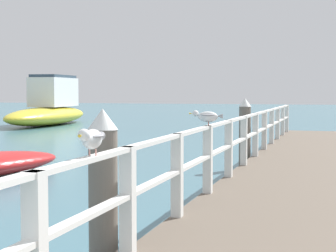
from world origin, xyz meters
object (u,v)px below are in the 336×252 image
object	(u,v)px
seagull_foreground	(92,138)
seagull_background	(207,116)
boat_1	(49,108)
dock_piling_near	(103,196)
dock_piling_far	(245,133)

from	to	relation	value
seagull_foreground	seagull_background	xyz separation A→B (m)	(-0.01, 3.86, 0.00)
boat_1	seagull_foreground	bearing A→B (deg)	-65.30
seagull_foreground	boat_1	distance (m)	27.51
boat_1	dock_piling_near	bearing A→B (deg)	-64.87
dock_piling_near	seagull_foreground	bearing A→B (deg)	-70.34
seagull_foreground	dock_piling_far	bearing A→B (deg)	-93.02
seagull_foreground	seagull_background	distance (m)	3.86
seagull_foreground	boat_1	bearing A→B (deg)	-65.62
dock_piling_far	boat_1	xyz separation A→B (m)	(-13.25, 14.44, 0.07)
dock_piling_near	seagull_foreground	xyz separation A→B (m)	(0.38, -1.07, 0.66)
seagull_background	boat_1	world-z (taller)	boat_1
dock_piling_near	seagull_foreground	size ratio (longest dim) A/B	3.56
dock_piling_far	seagull_foreground	size ratio (longest dim) A/B	3.56
seagull_background	boat_1	bearing A→B (deg)	26.19
seagull_background	dock_piling_near	bearing A→B (deg)	164.40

